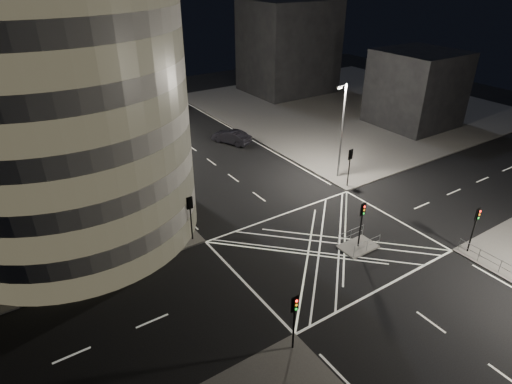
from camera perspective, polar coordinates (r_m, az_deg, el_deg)
ground at (r=35.69m, az=9.43°, el=-7.15°), size 120.00×120.00×0.00m
sidewalk_far_right at (r=71.78m, az=12.45°, el=11.18°), size 42.00×42.00×0.15m
central_island at (r=36.01m, az=13.43°, el=-7.10°), size 3.00×2.00×0.15m
building_right_far at (r=77.60m, az=4.31°, el=18.76°), size 14.00×12.00×15.00m
building_right_near at (r=64.36m, az=20.58°, el=12.82°), size 10.00×10.00×10.00m
building_far_end at (r=81.26m, az=-22.42°, el=18.25°), size 18.00×8.00×18.00m
tree_a at (r=35.06m, az=-13.05°, el=1.10°), size 4.15×4.15×7.12m
tree_b at (r=40.11m, az=-16.30°, el=4.89°), size 4.76×4.76×7.89m
tree_c at (r=45.82m, az=-18.59°, el=6.37°), size 4.04×4.04×6.66m
tree_d at (r=51.19m, az=-20.62°, el=8.87°), size 4.29×4.29×7.28m
tree_e at (r=56.99m, az=-22.09°, el=9.86°), size 3.63×3.63×6.33m
traffic_signal_fl at (r=34.72m, az=-8.77°, el=-2.44°), size 0.55×0.22×4.00m
traffic_signal_nl at (r=25.34m, az=5.16°, el=-15.75°), size 0.55×0.22×4.00m
traffic_signal_fr at (r=43.93m, az=12.40°, el=4.07°), size 0.55×0.22×4.00m
traffic_signal_nr at (r=36.97m, az=27.24°, el=-3.54°), size 0.55×0.22×4.00m
traffic_signal_island at (r=34.48m, az=13.95°, el=-3.25°), size 0.55×0.22×4.00m
street_lamp_left_near at (r=37.67m, az=-13.35°, el=4.15°), size 1.25×0.25×10.00m
street_lamp_left_far at (r=54.04m, az=-20.46°, el=10.53°), size 1.25×0.25×10.00m
street_lamp_right_far at (r=44.81m, az=11.36°, el=8.30°), size 1.25×0.25×10.00m
railing_island_south at (r=35.19m, az=14.58°, el=-6.95°), size 2.80×0.06×1.10m
railing_island_north at (r=36.16m, az=12.52°, el=-5.62°), size 2.80×0.06×1.10m
sedan at (r=54.93m, az=-3.31°, el=7.36°), size 3.78×5.47×1.71m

